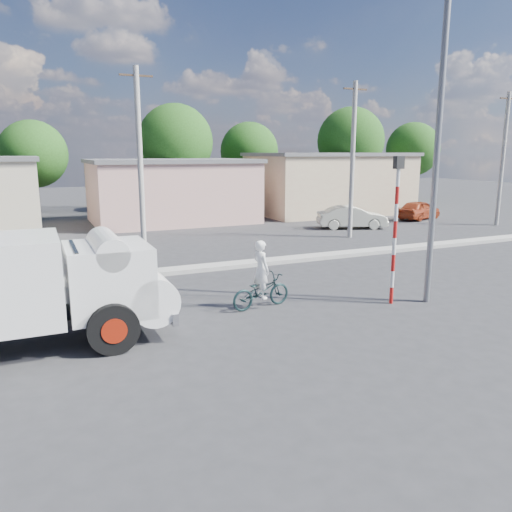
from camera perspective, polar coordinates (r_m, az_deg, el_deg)
name	(u,v)px	position (r m, az deg, el deg)	size (l,w,h in m)	color
ground_plane	(327,335)	(12.68, 8.15, -8.96)	(120.00, 120.00, 0.00)	#2C2C2E
median	(217,266)	(19.58, -4.47, -1.20)	(40.00, 0.80, 0.16)	#99968E
truck	(30,287)	(12.48, -24.46, -3.25)	(6.38, 2.64, 2.63)	black
bicycle	(261,291)	(14.55, 0.58, -4.03)	(0.67, 1.91, 1.00)	black
cyclist	(261,279)	(14.46, 0.58, -2.70)	(0.62, 0.41, 1.70)	white
car_cream	(352,217)	(30.36, 10.90, 4.38)	(1.42, 4.07, 1.34)	beige
car_red	(419,210)	(35.70, 18.10, 5.04)	(1.52, 3.77, 1.29)	#9D381A
traffic_pole	(396,218)	(15.10, 15.68, 4.23)	(0.28, 0.18, 4.36)	red
streetlight	(434,134)	(15.40, 19.66, 12.96)	(2.34, 0.22, 9.00)	slate
building_row	(158,189)	(32.92, -11.13, 7.49)	(37.80, 7.30, 4.44)	beige
tree_row	(216,146)	(40.93, -4.61, 12.42)	(51.24, 7.43, 8.42)	#38281E
utility_poles	(251,161)	(24.01, -0.53, 10.82)	(35.40, 0.24, 8.00)	#99968E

